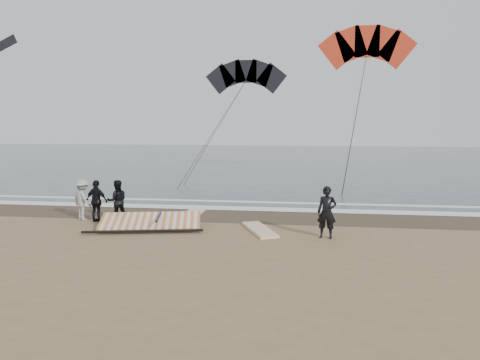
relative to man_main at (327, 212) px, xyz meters
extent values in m
plane|color=#8C704C|center=(-3.00, -1.39, -0.83)|extent=(120.00, 120.00, 0.00)
cube|color=#233838|center=(-3.00, 31.61, -0.81)|extent=(120.00, 54.00, 0.02)
cube|color=#4C3D2B|center=(-3.00, 3.11, -0.82)|extent=(120.00, 2.80, 0.01)
cube|color=white|center=(-3.00, 4.51, -0.80)|extent=(120.00, 0.90, 0.01)
cube|color=white|center=(-3.00, 6.21, -0.80)|extent=(120.00, 0.45, 0.01)
imported|color=black|center=(0.00, 0.00, 0.00)|extent=(0.66, 0.49, 1.65)
cube|color=white|center=(-2.19, 0.64, -0.78)|extent=(1.47, 2.34, 0.09)
cube|color=beige|center=(-5.09, 3.03, -0.78)|extent=(0.69, 2.34, 0.10)
imported|color=black|center=(-7.54, 1.44, -0.06)|extent=(0.93, 0.86, 1.54)
imported|color=black|center=(-8.24, 1.24, -0.05)|extent=(0.97, 0.57, 1.55)
imported|color=#A6A6A1|center=(-8.94, 1.54, -0.06)|extent=(1.14, 1.02, 1.54)
cube|color=black|center=(-6.12, 0.99, -0.78)|extent=(2.39, 1.03, 0.09)
cube|color=orange|center=(-5.92, 0.39, -0.53)|extent=(3.59, 1.99, 0.36)
cylinder|color=black|center=(-5.92, -0.39, -0.72)|extent=(3.86, 0.92, 0.09)
cylinder|color=black|center=(-5.62, 0.39, -0.38)|extent=(0.43, 1.67, 0.07)
cylinder|color=#262626|center=(2.10, 12.76, 3.19)|extent=(0.04, 0.04, 11.72)
cylinder|color=#262626|center=(2.10, 12.87, 3.19)|extent=(0.04, 0.04, 11.56)
cylinder|color=#262626|center=(-6.87, 18.74, 2.87)|extent=(0.04, 0.04, 19.03)
cylinder|color=#262626|center=(-6.90, 19.52, 2.87)|extent=(0.04, 0.04, 17.61)
cube|color=black|center=(-31.60, 30.61, 10.71)|extent=(3.11, 0.12, 2.05)
camera|label=1|loc=(-0.69, -14.72, 2.81)|focal=35.00mm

